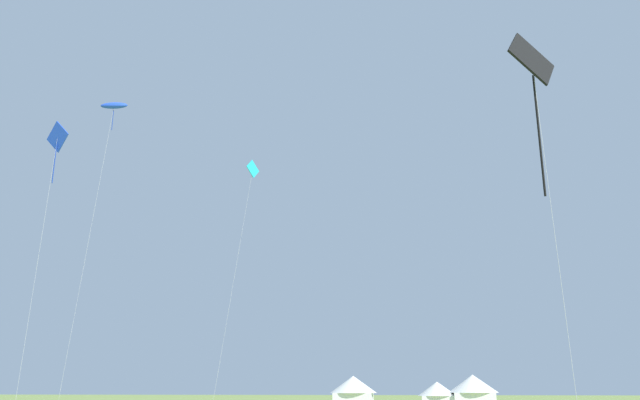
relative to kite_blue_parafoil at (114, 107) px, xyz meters
The scene contains 7 objects.
kite_blue_parafoil is the anchor object (origin of this frame).
kite_cyan_diamond 12.85m from the kite_blue_parafoil, 32.15° to the left, with size 2.66×2.67×21.46m.
kite_blue_diamond 9.61m from the kite_blue_parafoil, 90.66° to the right, with size 2.10×1.05×19.80m.
kite_black_diamond 36.81m from the kite_blue_parafoil, 34.47° to the right, with size 2.34×2.34×17.11m.
festival_tent_left 36.86m from the kite_blue_parafoil, 53.38° to the left, with size 4.88×4.88×3.17m.
festival_tent_right 41.77m from the kite_blue_parafoil, 42.02° to the left, with size 3.97×3.97×2.58m.
festival_tent_center 43.90m from the kite_blue_parafoil, 38.36° to the left, with size 5.02×5.02×3.26m.
Camera 1 is at (5.01, -2.74, 1.92)m, focal length 36.49 mm.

